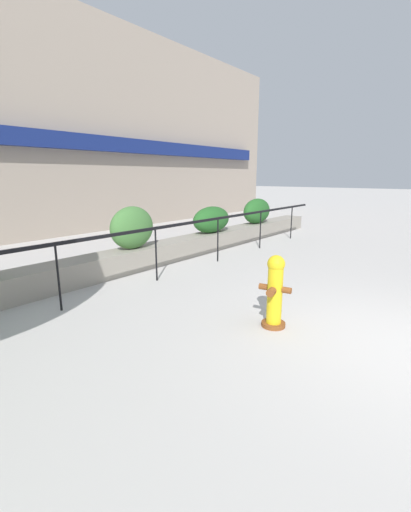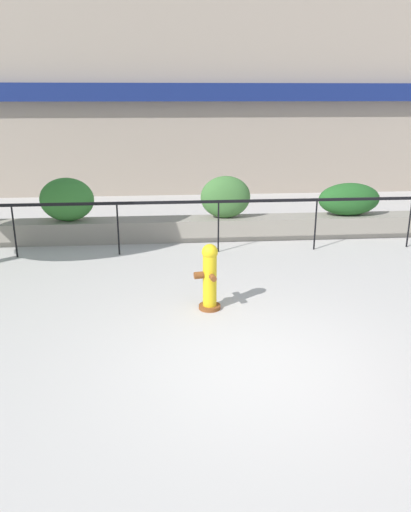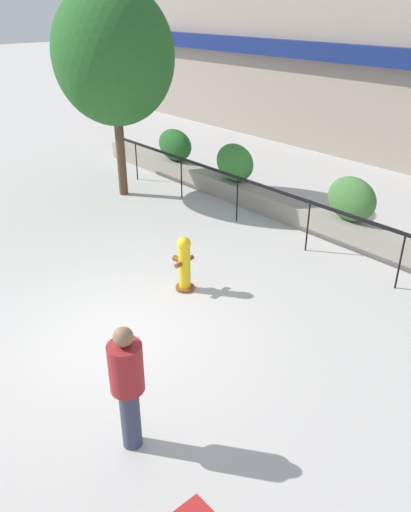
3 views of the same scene
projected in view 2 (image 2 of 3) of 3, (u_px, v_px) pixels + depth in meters
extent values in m
plane|color=#BCB7B2|center=(261.00, 368.00, 6.28)|extent=(120.00, 120.00, 0.00)
cube|color=gray|center=(195.00, 72.00, 16.42)|extent=(30.00, 1.00, 8.00)
cube|color=navy|center=(197.00, 92.00, 15.98)|extent=(27.00, 0.36, 0.56)
cube|color=gray|center=(213.00, 228.00, 11.89)|extent=(18.00, 0.70, 0.50)
cube|color=black|center=(219.00, 202.00, 10.58)|extent=(15.00, 0.05, 0.06)
cylinder|color=black|center=(14.00, 231.00, 10.39)|extent=(0.04, 0.04, 1.15)
cylinder|color=black|center=(118.00, 229.00, 10.57)|extent=(0.04, 0.04, 1.15)
cylinder|color=black|center=(218.00, 226.00, 10.75)|extent=(0.04, 0.04, 1.15)
cylinder|color=black|center=(315.00, 224.00, 10.92)|extent=(0.04, 0.04, 1.15)
cylinder|color=black|center=(409.00, 222.00, 11.10)|extent=(0.04, 0.04, 1.15)
ellipsoid|color=#387F33|center=(67.00, 200.00, 11.38)|extent=(1.23, 0.68, 1.00)
ellipsoid|color=#427538|center=(225.00, 197.00, 11.68)|extent=(1.17, 0.61, 0.99)
ellipsoid|color=#235B23|center=(349.00, 199.00, 11.96)|extent=(1.50, 0.70, 0.78)
cylinder|color=brown|center=(210.00, 307.00, 8.02)|extent=(0.41, 0.41, 0.06)
cylinder|color=gold|center=(210.00, 280.00, 7.88)|extent=(0.26, 0.26, 0.85)
sphere|color=gold|center=(210.00, 252.00, 7.73)|extent=(0.25, 0.25, 0.25)
cylinder|color=brown|center=(199.00, 275.00, 7.80)|extent=(0.16, 0.14, 0.11)
cylinder|color=brown|center=(207.00, 271.00, 8.00)|extent=(0.11, 0.14, 0.09)
cylinder|color=brown|center=(213.00, 278.00, 7.69)|extent=(0.11, 0.14, 0.09)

